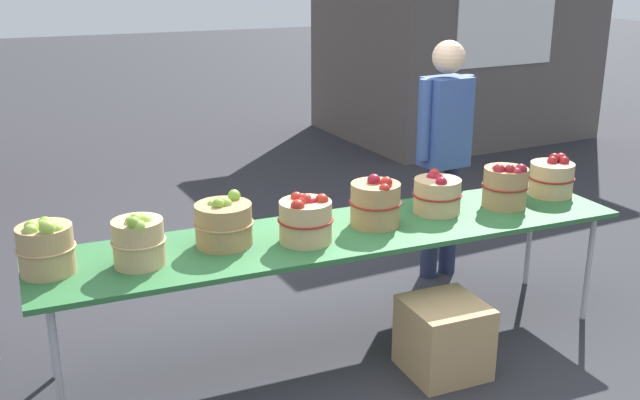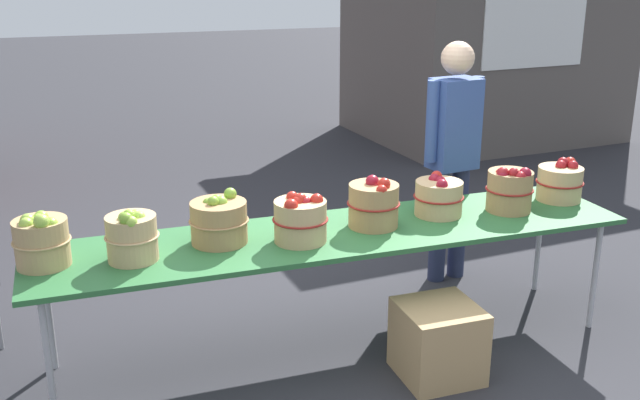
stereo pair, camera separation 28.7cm
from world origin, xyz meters
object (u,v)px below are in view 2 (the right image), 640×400
at_px(apple_basket_green_2, 219,221).
at_px(apple_basket_red_3, 510,189).
at_px(apple_basket_red_2, 439,197).
at_px(apple_basket_red_4, 560,182).
at_px(apple_basket_green_1, 132,236).
at_px(market_table, 337,237).
at_px(produce_crate, 438,341).
at_px(apple_basket_red_1, 374,204).
at_px(vendor_adult, 453,144).
at_px(apple_basket_red_0, 300,219).
at_px(apple_basket_green_0, 41,240).

relative_size(apple_basket_green_2, apple_basket_red_3, 1.11).
relative_size(apple_basket_red_2, apple_basket_red_4, 1.01).
bearing_deg(apple_basket_green_1, market_table, 2.36).
xyz_separation_m(market_table, apple_basket_red_2, (0.70, 0.08, 0.15)).
height_order(apple_basket_red_4, produce_crate, apple_basket_red_4).
bearing_deg(apple_basket_red_1, vendor_adult, 37.46).
distance_m(apple_basket_green_1, apple_basket_red_2, 1.86).
distance_m(apple_basket_red_2, vendor_adult, 0.78).
relative_size(apple_basket_green_2, vendor_adult, 0.19).
bearing_deg(apple_basket_green_2, apple_basket_green_1, -167.67).
height_order(apple_basket_red_3, produce_crate, apple_basket_red_3).
height_order(apple_basket_green_2, vendor_adult, vendor_adult).
xyz_separation_m(apple_basket_red_0, apple_basket_red_2, (0.94, 0.15, -0.01)).
xyz_separation_m(apple_basket_green_0, apple_basket_red_0, (1.36, -0.10, -0.01)).
height_order(apple_basket_red_2, vendor_adult, vendor_adult).
bearing_deg(vendor_adult, apple_basket_red_1, 29.87).
distance_m(market_table, apple_basket_red_2, 0.72).
bearing_deg(apple_basket_green_1, apple_basket_red_2, 3.79).
bearing_deg(produce_crate, apple_basket_green_0, 165.49).
bearing_deg(apple_basket_red_3, apple_basket_red_1, 178.45).
relative_size(apple_basket_green_1, produce_crate, 0.69).
bearing_deg(apple_basket_green_0, apple_basket_red_4, 0.94).
bearing_deg(apple_basket_red_1, apple_basket_green_0, 179.63).
height_order(apple_basket_green_0, apple_basket_red_0, apple_basket_green_0).
height_order(apple_basket_green_1, apple_basket_red_3, apple_basket_red_3).
height_order(apple_basket_red_0, apple_basket_red_2, apple_basket_red_0).
relative_size(apple_basket_green_1, apple_basket_red_0, 0.95).
relative_size(apple_basket_green_0, apple_basket_red_3, 1.03).
xyz_separation_m(apple_basket_green_0, apple_basket_green_1, (0.45, -0.08, -0.00)).
bearing_deg(apple_basket_green_2, apple_basket_red_4, 0.59).
relative_size(apple_basket_green_0, produce_crate, 0.72).
distance_m(apple_basket_red_1, apple_basket_red_4, 1.35).
bearing_deg(apple_basket_green_0, apple_basket_red_1, -0.37).
distance_m(apple_basket_green_0, apple_basket_green_2, 0.93).
bearing_deg(apple_basket_red_4, apple_basket_red_1, -177.29).
height_order(market_table, apple_basket_red_2, apple_basket_red_2).
relative_size(apple_basket_green_1, apple_basket_red_2, 0.95).
height_order(apple_basket_green_1, vendor_adult, vendor_adult).
bearing_deg(produce_crate, apple_basket_green_1, 164.19).
distance_m(apple_basket_green_0, apple_basket_green_1, 0.45).
height_order(market_table, apple_basket_green_2, apple_basket_green_2).
height_order(apple_basket_red_1, apple_basket_red_3, apple_basket_red_1).
relative_size(apple_basket_red_1, produce_crate, 0.73).
height_order(apple_basket_green_0, produce_crate, apple_basket_green_0).
relative_size(apple_basket_red_0, apple_basket_red_3, 1.05).
xyz_separation_m(apple_basket_red_1, apple_basket_red_2, (0.46, 0.06, -0.02)).
bearing_deg(vendor_adult, apple_basket_green_2, 11.98).
distance_m(apple_basket_green_2, produce_crate, 1.40).
xyz_separation_m(apple_basket_green_2, apple_basket_red_0, (0.43, -0.13, 0.00)).
height_order(apple_basket_green_1, apple_basket_red_1, apple_basket_red_1).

